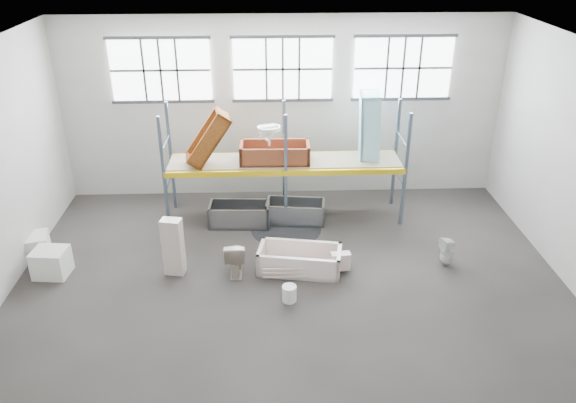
{
  "coord_description": "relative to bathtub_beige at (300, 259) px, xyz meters",
  "views": [
    {
      "loc": [
        -0.47,
        -10.04,
        7.13
      ],
      "look_at": [
        0.0,
        1.5,
        1.4
      ],
      "focal_mm": 35.5,
      "sensor_mm": 36.0,
      "label": 1
    }
  ],
  "objects": [
    {
      "name": "steel_tub_right",
      "position": [
        0.03,
        2.35,
        0.01
      ],
      "size": [
        1.59,
        0.89,
        0.56
      ],
      "primitive_type": null,
      "rotation": [
        0.0,
        0.0,
        -0.13
      ],
      "color": "#AAACB2",
      "rests_on": "floor"
    },
    {
      "name": "rust_tub_tilted",
      "position": [
        -2.13,
        2.48,
        2.02
      ],
      "size": [
        1.26,
        0.85,
        1.44
      ],
      "primitive_type": null,
      "rotation": [
        0.0,
        -0.96,
        0.14
      ],
      "color": "#965818",
      "rests_on": "shelf_deck"
    },
    {
      "name": "window_mid",
      "position": [
        -0.23,
        4.11,
        3.33
      ],
      "size": [
        2.6,
        0.04,
        1.6
      ],
      "primitive_type": "cube",
      "color": "white",
      "rests_on": "wall_back"
    },
    {
      "name": "rack_upright_lb",
      "position": [
        -3.23,
        3.27,
        1.23
      ],
      "size": [
        0.08,
        0.08,
        3.0
      ],
      "primitive_type": "cube",
      "color": "slate",
      "rests_on": "floor"
    },
    {
      "name": "ceiling",
      "position": [
        -0.23,
        -0.83,
        4.78
      ],
      "size": [
        12.0,
        10.0,
        0.1
      ],
      "primitive_type": "cube",
      "color": "silver",
      "rests_on": "ground"
    },
    {
      "name": "wet_patch",
      "position": [
        -0.23,
        1.87,
        -0.27
      ],
      "size": [
        1.8,
        1.8,
        0.0
      ],
      "primitive_type": "cylinder",
      "color": "black",
      "rests_on": "floor"
    },
    {
      "name": "wall_back",
      "position": [
        -0.23,
        4.22,
        2.23
      ],
      "size": [
        12.0,
        0.1,
        5.0
      ],
      "primitive_type": "cube",
      "color": "#B3AEA5",
      "rests_on": "ground"
    },
    {
      "name": "shelf_deck",
      "position": [
        -0.23,
        2.67,
        1.31
      ],
      "size": [
        5.9,
        1.1,
        0.03
      ],
      "primitive_type": "cube",
      "color": "gray",
      "rests_on": "floor"
    },
    {
      "name": "rack_beam_front",
      "position": [
        -0.23,
        2.07,
        1.23
      ],
      "size": [
        6.0,
        0.1,
        0.14
      ],
      "primitive_type": "cube",
      "color": "yellow",
      "rests_on": "floor"
    },
    {
      "name": "rack_upright_mb",
      "position": [
        -0.23,
        3.27,
        1.23
      ],
      "size": [
        0.08,
        0.08,
        3.0
      ],
      "primitive_type": "cube",
      "color": "slate",
      "rests_on": "floor"
    },
    {
      "name": "blue_tub_upright",
      "position": [
        1.93,
        2.87,
        2.12
      ],
      "size": [
        0.62,
        0.86,
        1.75
      ],
      "primitive_type": null,
      "rotation": [
        0.0,
        1.54,
        -0.09
      ],
      "color": "#A0DFF2",
      "rests_on": "shelf_deck"
    },
    {
      "name": "toilet_beige",
      "position": [
        -1.43,
        -0.04,
        0.14
      ],
      "size": [
        0.47,
        0.81,
        0.82
      ],
      "primitive_type": "imported",
      "rotation": [
        0.0,
        0.0,
        3.13
      ],
      "color": "beige",
      "rests_on": "floor"
    },
    {
      "name": "toilet_white",
      "position": [
        3.38,
        0.07,
        0.07
      ],
      "size": [
        0.39,
        0.38,
        0.69
      ],
      "primitive_type": "imported",
      "rotation": [
        0.0,
        0.0,
        -1.31
      ],
      "color": "white",
      "rests_on": "floor"
    },
    {
      "name": "bucket",
      "position": [
        -0.28,
        -1.16,
        -0.1
      ],
      "size": [
        0.38,
        0.38,
        0.35
      ],
      "primitive_type": "cylinder",
      "rotation": [
        0.0,
        0.0,
        -0.33
      ],
      "color": "white",
      "rests_on": "floor"
    },
    {
      "name": "floor",
      "position": [
        -0.23,
        -0.83,
        -0.32
      ],
      "size": [
        12.0,
        10.0,
        0.1
      ],
      "primitive_type": "cube",
      "color": "#4B4440",
      "rests_on": "ground"
    },
    {
      "name": "window_left",
      "position": [
        -3.43,
        4.11,
        3.33
      ],
      "size": [
        2.6,
        0.04,
        1.6
      ],
      "primitive_type": "cube",
      "color": "white",
      "rests_on": "wall_back"
    },
    {
      "name": "rack_upright_la",
      "position": [
        -3.23,
        2.07,
        1.23
      ],
      "size": [
        0.08,
        0.08,
        3.0
      ],
      "primitive_type": "cube",
      "color": "slate",
      "rests_on": "floor"
    },
    {
      "name": "sink_in_tub",
      "position": [
        0.36,
        -0.22,
        -0.11
      ],
      "size": [
        0.52,
        0.52,
        0.14
      ],
      "primitive_type": "imported",
      "rotation": [
        0.0,
        0.0,
        -0.42
      ],
      "color": "silver",
      "rests_on": "bathtub_beige"
    },
    {
      "name": "rack_beam_back",
      "position": [
        -0.23,
        3.27,
        1.23
      ],
      "size": [
        6.0,
        0.1,
        0.14
      ],
      "primitive_type": "cube",
      "color": "yellow",
      "rests_on": "floor"
    },
    {
      "name": "rack_upright_ra",
      "position": [
        2.77,
        2.07,
        1.23
      ],
      "size": [
        0.08,
        0.08,
        3.0
      ],
      "primitive_type": "cube",
      "color": "slate",
      "rests_on": "floor"
    },
    {
      "name": "wall_front",
      "position": [
        -0.23,
        -5.88,
        2.23
      ],
      "size": [
        12.0,
        0.1,
        5.0
      ],
      "primitive_type": "cube",
      "color": "#A49F97",
      "rests_on": "ground"
    },
    {
      "name": "carton_far",
      "position": [
        -6.19,
        0.83,
        0.01
      ],
      "size": [
        0.81,
        0.81,
        0.55
      ],
      "primitive_type": "cube",
      "rotation": [
        0.0,
        0.0,
        0.26
      ],
      "color": "white",
      "rests_on": "floor"
    },
    {
      "name": "rust_tub_flat",
      "position": [
        -0.49,
        2.61,
        1.55
      ],
      "size": [
        1.78,
        0.86,
        0.5
      ],
      "primitive_type": null,
      "rotation": [
        0.0,
        0.0,
        -0.02
      ],
      "color": "brown",
      "rests_on": "shelf_deck"
    },
    {
      "name": "cistern_tall",
      "position": [
        -2.79,
        0.0,
        0.4
      ],
      "size": [
        0.48,
        0.36,
        1.34
      ],
      "primitive_type": "cube",
      "rotation": [
        0.0,
        0.0,
        -0.2
      ],
      "color": "beige",
      "rests_on": "floor"
    },
    {
      "name": "sink_on_shelf",
      "position": [
        -0.63,
        2.51,
        1.82
      ],
      "size": [
        0.7,
        0.62,
        0.52
      ],
      "primitive_type": "imported",
      "rotation": [
        0.0,
        0.0,
        0.34
      ],
      "color": "white",
      "rests_on": "rust_tub_flat"
    },
    {
      "name": "rack_upright_ma",
      "position": [
        -0.23,
        2.07,
        1.23
      ],
      "size": [
        0.08,
        0.08,
        3.0
      ],
      "primitive_type": "cube",
      "color": "slate",
      "rests_on": "floor"
    },
    {
      "name": "window_right",
      "position": [
        2.97,
        4.11,
        3.33
      ],
      "size": [
        2.6,
        0.04,
        1.6
      ],
      "primitive_type": "cube",
      "color": "white",
      "rests_on": "wall_back"
    },
    {
      "name": "carton_near",
      "position": [
        -5.52,
        0.04,
        0.04
      ],
      "size": [
        0.79,
        0.7,
        0.62
      ],
      "primitive_type": "cube",
      "rotation": [
        0.0,
        0.0,
        -0.1
      ],
      "color": "white",
      "rests_on": "floor"
    },
    {
      "name": "bathtub_beige",
      "position": [
        0.0,
        0.0,
        0.0
      ],
      "size": [
        1.97,
        1.17,
        0.54
      ],
      "primitive_type": null,
      "rotation": [
        0.0,
        0.0,
        -0.17
      ],
      "color": "#F3D9CE",
      "rests_on": "floor"
    },
    {
      "name": "cistern_spare",
      "position": [
        0.91,
        -0.12,
        0.01
      ],
      "size": [
        0.45,
        0.24,
        0.41
      ],
      "primitive_type": "cube",
      "rotation": [
        0.0,
        0.0,
        0.08
      ],
      "color": "beige",
      "rests_on": "bathtub_beige"
    },
    {
      "name": "steel_tub_left",
      "position": [
        -1.43,
        2.23,
        0.01
      ],
      "size": [
        1.59,
        0.81,
        0.57
      ],
      "primitive_type": null,
      "rotation": [
        0.0,
        0.0,
        -0.06
      ],
      "color": "#94979B",
      "rests_on": "floor"
    },
    {
      "name": "rack_upright_rb",
      "position": [
        2.77,
        3.27,
        1.23
      ],
      "size": [
        0.08,
        0.08,
        3.0
      ],
      "primitive_type": "cube",
      "color": "slate",
      "rests_on": "floor"
    }
  ]
}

